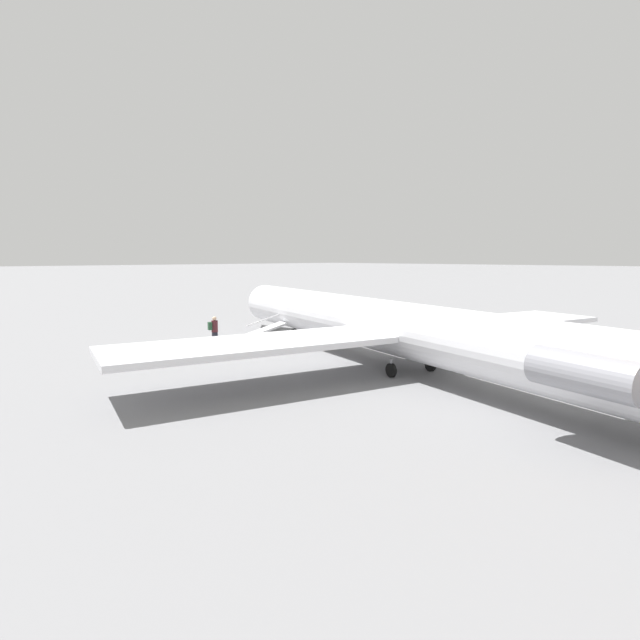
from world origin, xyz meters
TOP-DOWN VIEW (x-y plane):
  - ground_plane at (0.00, 0.00)m, footprint 600.00×600.00m
  - airplane_main at (-0.90, 0.23)m, footprint 31.97×24.93m
  - boarding_stairs at (8.65, 1.67)m, footprint 1.96×4.14m
  - passenger at (9.08, 3.23)m, footprint 0.40×0.56m
  - traffic_cone_near_stairs at (9.61, 4.68)m, footprint 0.42×0.42m

SIDE VIEW (x-z plane):
  - ground_plane at x=0.00m, z-range 0.00..0.00m
  - traffic_cone_near_stairs at x=9.61m, z-range -0.02..0.45m
  - boarding_stairs at x=8.65m, z-range -0.44..1.17m
  - passenger at x=9.08m, z-range 0.13..1.87m
  - airplane_main at x=-0.90m, z-range -1.28..5.08m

